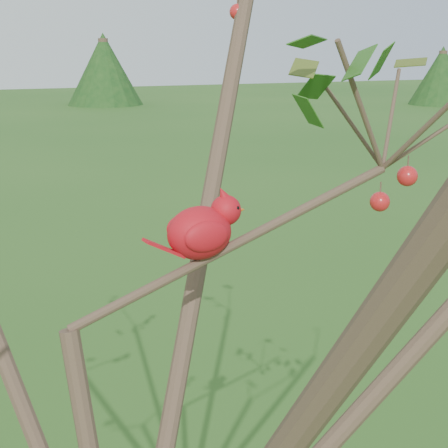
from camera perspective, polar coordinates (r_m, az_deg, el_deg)
name	(u,v)px	position (r m, az deg, el deg)	size (l,w,h in m)	color
crabapple_tree	(127,249)	(1.07, -8.07, -2.10)	(2.35, 2.05, 2.95)	#493627
cardinal	(203,230)	(1.22, -1.78, -0.47)	(0.20, 0.11, 0.14)	red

